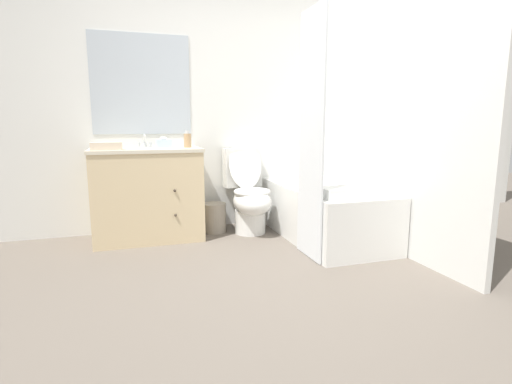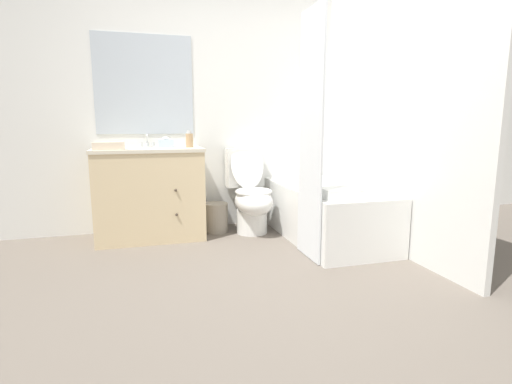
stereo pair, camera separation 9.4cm
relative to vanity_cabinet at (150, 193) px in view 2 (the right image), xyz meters
name	(u,v)px [view 2 (the right image)]	position (x,y,z in m)	size (l,w,h in m)	color
ground_plane	(273,288)	(0.73, -1.44, -0.43)	(14.00, 14.00, 0.00)	#6B6056
wall_back	(218,105)	(0.72, 0.30, 0.82)	(8.00, 0.06, 2.50)	silver
wall_right	(375,103)	(1.97, -0.58, 0.82)	(0.05, 2.72, 2.50)	silver
vanity_cabinet	(150,193)	(0.00, 0.00, 0.00)	(0.98, 0.59, 0.84)	beige
sink_faucet	(147,143)	(0.00, 0.19, 0.45)	(0.14, 0.12, 0.12)	silver
toilet	(251,195)	(0.96, -0.07, -0.06)	(0.38, 0.69, 0.89)	white
bathtub	(325,212)	(1.57, -0.47, -0.18)	(0.73, 1.50, 0.49)	white
shower_curtain	(311,137)	(1.20, -0.94, 0.53)	(0.02, 0.42, 1.91)	white
wastebasket	(216,217)	(0.62, 0.03, -0.29)	(0.24, 0.24, 0.29)	gray
tissue_box	(166,143)	(0.17, 0.08, 0.45)	(0.14, 0.13, 0.10)	silver
soap_dispenser	(189,140)	(0.38, 0.00, 0.48)	(0.07, 0.07, 0.16)	tan
hand_towel_folded	(109,146)	(-0.32, -0.17, 0.45)	(0.25, 0.13, 0.07)	beige
bath_towel_folded	(338,193)	(1.40, -1.01, 0.10)	(0.27, 0.23, 0.08)	white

